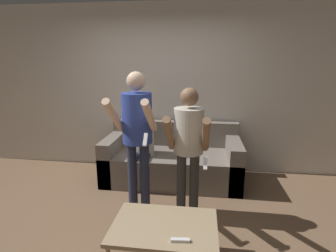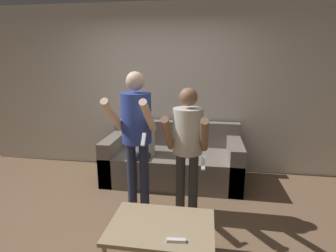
# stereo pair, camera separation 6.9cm
# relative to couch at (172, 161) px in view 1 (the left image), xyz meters

# --- Properties ---
(ground_plane) EXTENTS (14.00, 14.00, 0.00)m
(ground_plane) POSITION_rel_couch_xyz_m (-0.24, -1.34, -0.29)
(ground_plane) COLOR brown
(wall_back) EXTENTS (6.40, 0.06, 2.70)m
(wall_back) POSITION_rel_couch_xyz_m (-0.24, 0.50, 1.06)
(wall_back) COLOR silver
(wall_back) RESTS_ON ground_plane
(couch) EXTENTS (2.04, 0.93, 0.85)m
(couch) POSITION_rel_couch_xyz_m (0.00, 0.00, 0.00)
(couch) COLOR slate
(couch) RESTS_ON ground_plane
(person_standing_left) EXTENTS (0.46, 0.66, 1.69)m
(person_standing_left) POSITION_rel_couch_xyz_m (-0.29, -0.98, 0.77)
(person_standing_left) COLOR #282D47
(person_standing_left) RESTS_ON ground_plane
(person_standing_right) EXTENTS (0.45, 0.68, 1.53)m
(person_standing_right) POSITION_rel_couch_xyz_m (0.29, -0.98, 0.65)
(person_standing_right) COLOR #383838
(person_standing_right) RESTS_ON ground_plane
(person_seated) EXTENTS (0.32, 0.54, 1.18)m
(person_seated) POSITION_rel_couch_xyz_m (-0.42, -0.23, 0.36)
(person_seated) COLOR #282D47
(person_seated) RESTS_ON ground_plane
(coffee_table) EXTENTS (0.91, 0.63, 0.42)m
(coffee_table) POSITION_rel_couch_xyz_m (0.14, -1.81, 0.09)
(coffee_table) COLOR tan
(coffee_table) RESTS_ON ground_plane
(remote_on_table) EXTENTS (0.15, 0.05, 0.02)m
(remote_on_table) POSITION_rel_couch_xyz_m (0.30, -2.01, 0.14)
(remote_on_table) COLOR white
(remote_on_table) RESTS_ON coffee_table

